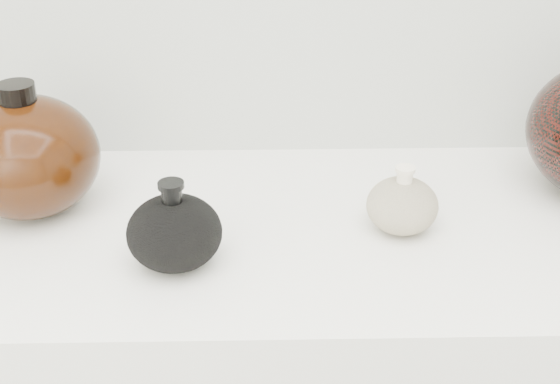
{
  "coord_description": "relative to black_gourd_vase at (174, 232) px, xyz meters",
  "views": [
    {
      "loc": [
        -0.03,
        0.01,
        1.47
      ],
      "look_at": [
        -0.01,
        0.92,
        0.97
      ],
      "focal_mm": 50.0,
      "sensor_mm": 36.0,
      "label": 1
    }
  ],
  "objects": [
    {
      "name": "room",
      "position": [
        0.15,
        -0.58,
        0.35
      ],
      "size": [
        3.04,
        2.42,
        2.64
      ],
      "color": "slate",
      "rests_on": "ground"
    },
    {
      "name": "cream_gourd_vase",
      "position": [
        0.31,
        0.08,
        -0.01
      ],
      "size": [
        0.11,
        0.11,
        0.1
      ],
      "color": "beige",
      "rests_on": "display_counter"
    },
    {
      "name": "left_round_pot",
      "position": [
        -0.22,
        0.15,
        0.04
      ],
      "size": [
        0.24,
        0.24,
        0.2
      ],
      "color": "black",
      "rests_on": "display_counter"
    },
    {
      "name": "black_gourd_vase",
      "position": [
        0.0,
        0.0,
        0.0
      ],
      "size": [
        0.14,
        0.14,
        0.12
      ],
      "color": "black",
      "rests_on": "display_counter"
    }
  ]
}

